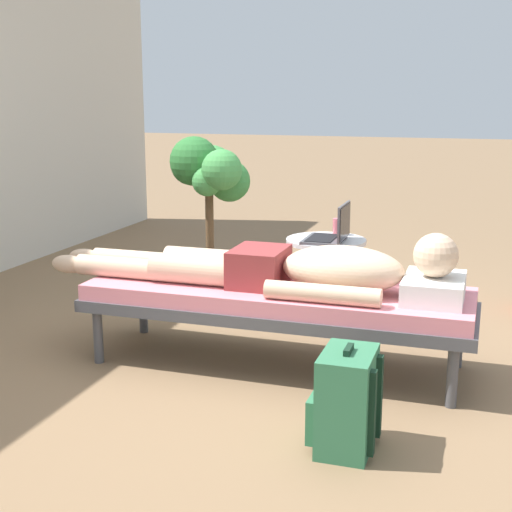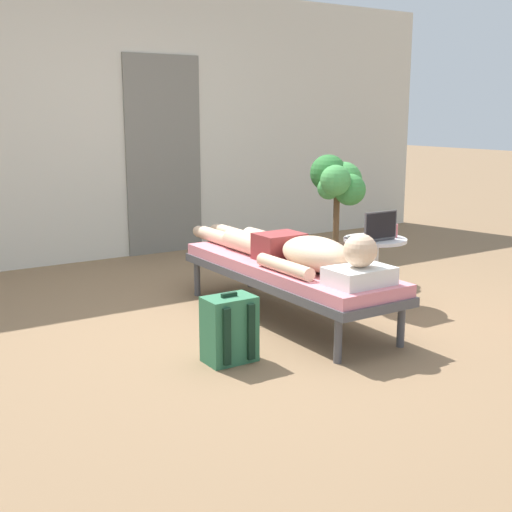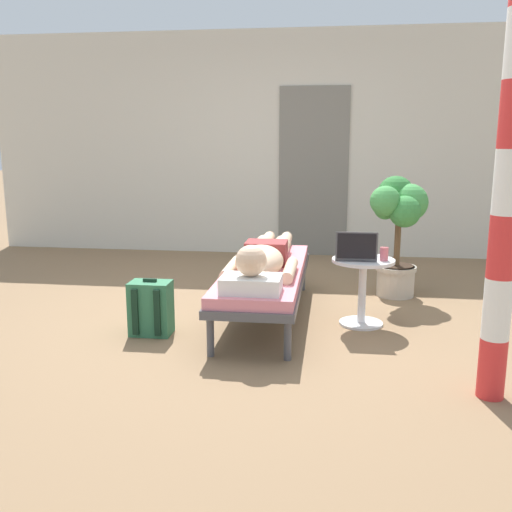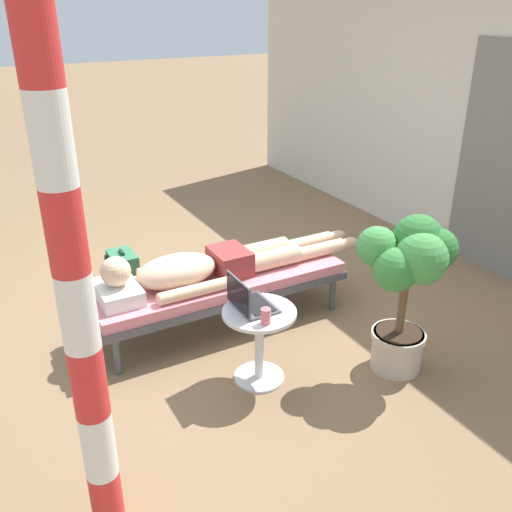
# 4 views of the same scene
# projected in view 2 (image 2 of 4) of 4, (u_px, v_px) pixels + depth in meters

# --- Properties ---
(ground_plane) EXTENTS (40.00, 40.00, 0.00)m
(ground_plane) POSITION_uv_depth(u_px,v_px,m) (274.00, 325.00, 4.68)
(ground_plane) COLOR #846647
(house_wall_back) EXTENTS (7.60, 0.20, 2.70)m
(house_wall_back) POSITION_uv_depth(u_px,v_px,m) (133.00, 124.00, 6.81)
(house_wall_back) COLOR beige
(house_wall_back) RESTS_ON ground
(house_door_panel) EXTENTS (0.84, 0.03, 2.04)m
(house_door_panel) POSITION_uv_depth(u_px,v_px,m) (164.00, 156.00, 6.94)
(house_door_panel) COLOR slate
(house_door_panel) RESTS_ON ground
(lounge_chair) EXTENTS (0.62, 1.98, 0.42)m
(lounge_chair) POSITION_uv_depth(u_px,v_px,m) (287.00, 272.00, 4.78)
(lounge_chair) COLOR #4C4C51
(lounge_chair) RESTS_ON ground
(person_reclining) EXTENTS (0.53, 2.17, 0.32)m
(person_reclining) POSITION_uv_depth(u_px,v_px,m) (295.00, 251.00, 4.67)
(person_reclining) COLOR white
(person_reclining) RESTS_ON lounge_chair
(side_table) EXTENTS (0.48, 0.48, 0.52)m
(side_table) POSITION_uv_depth(u_px,v_px,m) (374.00, 260.00, 5.12)
(side_table) COLOR silver
(side_table) RESTS_ON ground
(laptop) EXTENTS (0.31, 0.24, 0.23)m
(laptop) POSITION_uv_depth(u_px,v_px,m) (374.00, 232.00, 5.00)
(laptop) COLOR #4C4C51
(laptop) RESTS_ON side_table
(drink_glass) EXTENTS (0.06, 0.06, 0.10)m
(drink_glass) POSITION_uv_depth(u_px,v_px,m) (394.00, 231.00, 5.12)
(drink_glass) COLOR #D86672
(drink_glass) RESTS_ON side_table
(backpack) EXTENTS (0.30, 0.26, 0.42)m
(backpack) POSITION_uv_depth(u_px,v_px,m) (229.00, 330.00, 3.98)
(backpack) COLOR #33724C
(backpack) RESTS_ON ground
(potted_plant) EXTENTS (0.53, 0.58, 1.10)m
(potted_plant) POSITION_uv_depth(u_px,v_px,m) (337.00, 197.00, 5.97)
(potted_plant) COLOR #BFB29E
(potted_plant) RESTS_ON ground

